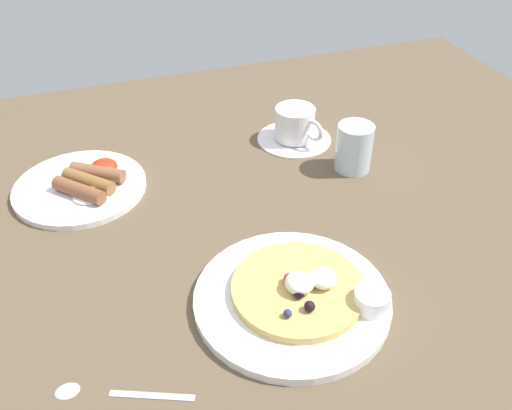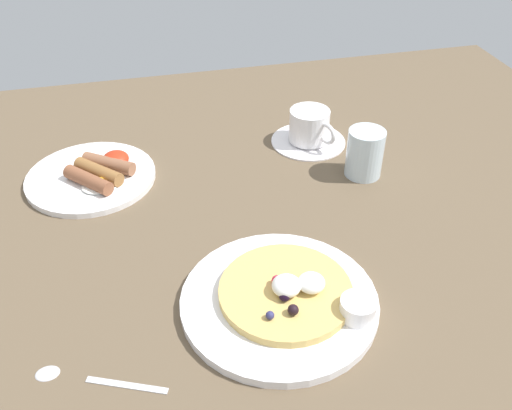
{
  "view_description": "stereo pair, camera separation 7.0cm",
  "coord_description": "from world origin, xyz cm",
  "px_view_note": "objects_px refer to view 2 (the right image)",
  "views": [
    {
      "loc": [
        -15.4,
        -64.15,
        55.03
      ],
      "look_at": [
        6.92,
        -0.65,
        4.0
      ],
      "focal_mm": 39.2,
      "sensor_mm": 36.0,
      "label": 1
    },
    {
      "loc": [
        -8.73,
        -66.11,
        55.03
      ],
      "look_at": [
        6.92,
        -0.65,
        4.0
      ],
      "focal_mm": 39.2,
      "sensor_mm": 36.0,
      "label": 2
    }
  ],
  "objects_px": {
    "breakfast_plate": "(91,177)",
    "coffee_cup": "(310,125)",
    "water_glass": "(365,153)",
    "pancake_plate": "(279,301)",
    "teaspoon": "(77,377)",
    "syrup_ramekin": "(358,308)",
    "coffee_saucer": "(308,141)"
  },
  "relations": [
    {
      "from": "pancake_plate",
      "to": "teaspoon",
      "type": "xyz_separation_m",
      "value": [
        -0.26,
        -0.06,
        -0.0
      ]
    },
    {
      "from": "teaspoon",
      "to": "water_glass",
      "type": "relative_size",
      "value": 1.76
    },
    {
      "from": "teaspoon",
      "to": "pancake_plate",
      "type": "bearing_deg",
      "value": 12.24
    },
    {
      "from": "syrup_ramekin",
      "to": "coffee_cup",
      "type": "distance_m",
      "value": 0.45
    },
    {
      "from": "syrup_ramekin",
      "to": "pancake_plate",
      "type": "bearing_deg",
      "value": 148.95
    },
    {
      "from": "pancake_plate",
      "to": "teaspoon",
      "type": "bearing_deg",
      "value": -167.76
    },
    {
      "from": "water_glass",
      "to": "breakfast_plate",
      "type": "bearing_deg",
      "value": 168.84
    },
    {
      "from": "breakfast_plate",
      "to": "pancake_plate",
      "type": "bearing_deg",
      "value": -56.06
    },
    {
      "from": "coffee_saucer",
      "to": "coffee_cup",
      "type": "bearing_deg",
      "value": -65.52
    },
    {
      "from": "syrup_ramekin",
      "to": "coffee_cup",
      "type": "relative_size",
      "value": 0.45
    },
    {
      "from": "coffee_cup",
      "to": "water_glass",
      "type": "bearing_deg",
      "value": -64.74
    },
    {
      "from": "coffee_cup",
      "to": "syrup_ramekin",
      "type": "bearing_deg",
      "value": -100.11
    },
    {
      "from": "syrup_ramekin",
      "to": "breakfast_plate",
      "type": "xyz_separation_m",
      "value": [
        -0.33,
        0.41,
        -0.02
      ]
    },
    {
      "from": "pancake_plate",
      "to": "syrup_ramekin",
      "type": "relative_size",
      "value": 5.66
    },
    {
      "from": "coffee_saucer",
      "to": "coffee_cup",
      "type": "distance_m",
      "value": 0.03
    },
    {
      "from": "pancake_plate",
      "to": "coffee_cup",
      "type": "distance_m",
      "value": 0.42
    },
    {
      "from": "teaspoon",
      "to": "syrup_ramekin",
      "type": "bearing_deg",
      "value": 0.57
    },
    {
      "from": "coffee_cup",
      "to": "water_glass",
      "type": "height_order",
      "value": "water_glass"
    },
    {
      "from": "coffee_saucer",
      "to": "coffee_cup",
      "type": "relative_size",
      "value": 1.39
    },
    {
      "from": "breakfast_plate",
      "to": "coffee_saucer",
      "type": "distance_m",
      "value": 0.41
    },
    {
      "from": "breakfast_plate",
      "to": "coffee_cup",
      "type": "xyz_separation_m",
      "value": [
        0.41,
        0.03,
        0.03
      ]
    },
    {
      "from": "teaspoon",
      "to": "water_glass",
      "type": "distance_m",
      "value": 0.58
    },
    {
      "from": "syrup_ramekin",
      "to": "teaspoon",
      "type": "bearing_deg",
      "value": -179.43
    },
    {
      "from": "breakfast_plate",
      "to": "water_glass",
      "type": "bearing_deg",
      "value": -11.16
    },
    {
      "from": "breakfast_plate",
      "to": "coffee_cup",
      "type": "bearing_deg",
      "value": 4.6
    },
    {
      "from": "breakfast_plate",
      "to": "water_glass",
      "type": "distance_m",
      "value": 0.47
    },
    {
      "from": "breakfast_plate",
      "to": "teaspoon",
      "type": "height_order",
      "value": "breakfast_plate"
    },
    {
      "from": "pancake_plate",
      "to": "teaspoon",
      "type": "height_order",
      "value": "pancake_plate"
    },
    {
      "from": "pancake_plate",
      "to": "water_glass",
      "type": "bearing_deg",
      "value": 49.73
    },
    {
      "from": "coffee_saucer",
      "to": "coffee_cup",
      "type": "xyz_separation_m",
      "value": [
        0.0,
        -0.0,
        0.03
      ]
    },
    {
      "from": "pancake_plate",
      "to": "breakfast_plate",
      "type": "relative_size",
      "value": 1.18
    },
    {
      "from": "breakfast_plate",
      "to": "teaspoon",
      "type": "relative_size",
      "value": 1.47
    }
  ]
}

